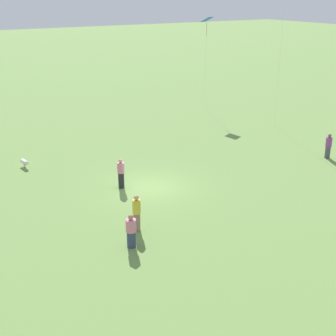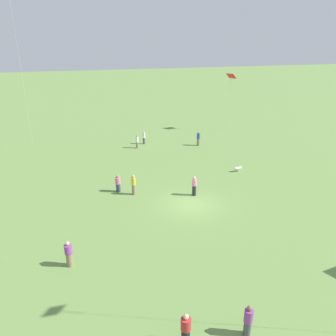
{
  "view_description": "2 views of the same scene",
  "coord_description": "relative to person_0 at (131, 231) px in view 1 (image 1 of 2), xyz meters",
  "views": [
    {
      "loc": [
        12.0,
        21.58,
        10.6
      ],
      "look_at": [
        0.67,
        3.07,
        2.32
      ],
      "focal_mm": 50.0,
      "sensor_mm": 36.0,
      "label": 1
    },
    {
      "loc": [
        -22.35,
        8.42,
        12.75
      ],
      "look_at": [
        -2.88,
        2.77,
        4.6
      ],
      "focal_mm": 35.0,
      "sensor_mm": 36.0,
      "label": 2
    }
  ],
  "objects": [
    {
      "name": "person_1",
      "position": [
        -16.63,
        -3.52,
        0.07
      ],
      "size": [
        0.45,
        0.45,
        1.68
      ],
      "rotation": [
        0.0,
        0.0,
        0.1
      ],
      "color": "#4C4C51",
      "rests_on": "ground_plane"
    },
    {
      "name": "kite_6",
      "position": [
        -17.69,
        -19.18,
        7.12
      ],
      "size": [
        1.2,
        1.15,
        8.36
      ],
      "rotation": [
        0.0,
        0.0,
        5.91
      ],
      "color": "blue",
      "rests_on": "ground_plane"
    },
    {
      "name": "person_0",
      "position": [
        0.0,
        0.0,
        0.0
      ],
      "size": [
        0.61,
        0.61,
        1.58
      ],
      "rotation": [
        0.0,
        0.0,
        5.17
      ],
      "color": "#333D5B",
      "rests_on": "ground_plane"
    },
    {
      "name": "person_3",
      "position": [
        -0.92,
        -1.21,
        0.14
      ],
      "size": [
        0.54,
        0.54,
        1.81
      ],
      "rotation": [
        0.0,
        0.0,
        5.52
      ],
      "color": "#847056",
      "rests_on": "ground_plane"
    },
    {
      "name": "ground_plane",
      "position": [
        -3.96,
        -5.36,
        -0.76
      ],
      "size": [
        240.0,
        240.0,
        0.0
      ],
      "primitive_type": "plane",
      "color": "#6B8E47"
    },
    {
      "name": "person_9",
      "position": [
        -2.54,
        -6.18,
        0.11
      ],
      "size": [
        0.51,
        0.51,
        1.76
      ],
      "rotation": [
        0.0,
        0.0,
        5.92
      ],
      "color": "#232328",
      "rests_on": "ground_plane"
    },
    {
      "name": "dog_0",
      "position": [
        1.26,
        -12.31,
        -0.41
      ],
      "size": [
        0.37,
        0.84,
        0.52
      ],
      "rotation": [
        0.0,
        0.0,
        0.14
      ],
      "color": "silver",
      "rests_on": "ground_plane"
    }
  ]
}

